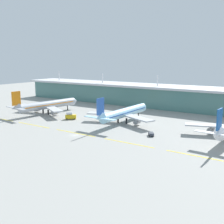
# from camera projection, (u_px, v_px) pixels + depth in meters

# --- Properties ---
(ground_plane) EXTENTS (600.00, 600.00, 0.00)m
(ground_plane) POSITION_uv_depth(u_px,v_px,m) (75.00, 135.00, 150.06)
(ground_plane) COLOR gray
(terminal_building) EXTENTS (288.00, 34.00, 27.23)m
(terminal_building) POSITION_uv_depth(u_px,v_px,m) (160.00, 96.00, 238.42)
(terminal_building) COLOR slate
(terminal_building) RESTS_ON ground
(airliner_near) EXTENTS (48.41, 59.31, 18.90)m
(airliner_near) POSITION_uv_depth(u_px,v_px,m) (47.00, 105.00, 209.03)
(airliner_near) COLOR #ADB2BC
(airliner_near) RESTS_ON ground
(airliner_middle) EXTENTS (48.79, 58.71, 18.90)m
(airliner_middle) POSITION_uv_depth(u_px,v_px,m) (124.00, 113.00, 178.53)
(airliner_middle) COLOR #9ED1EA
(airliner_middle) RESTS_ON ground
(taxiway_stripe_west) EXTENTS (28.00, 0.70, 0.04)m
(taxiway_stripe_west) POSITION_uv_depth(u_px,v_px,m) (0.00, 119.00, 191.77)
(taxiway_stripe_west) COLOR yellow
(taxiway_stripe_west) RESTS_ON ground
(taxiway_stripe_mid_west) EXTENTS (28.00, 0.70, 0.04)m
(taxiway_stripe_mid_west) POSITION_uv_depth(u_px,v_px,m) (34.00, 125.00, 173.29)
(taxiway_stripe_mid_west) COLOR yellow
(taxiway_stripe_mid_west) RESTS_ON ground
(taxiway_stripe_centre) EXTENTS (28.00, 0.70, 0.04)m
(taxiway_stripe_centre) POSITION_uv_depth(u_px,v_px,m) (75.00, 133.00, 154.81)
(taxiway_stripe_centre) COLOR yellow
(taxiway_stripe_centre) RESTS_ON ground
(taxiway_stripe_mid_east) EXTENTS (28.00, 0.70, 0.04)m
(taxiway_stripe_mid_east) POSITION_uv_depth(u_px,v_px,m) (128.00, 143.00, 136.33)
(taxiway_stripe_mid_east) COLOR yellow
(taxiway_stripe_mid_east) RESTS_ON ground
(taxiway_stripe_east) EXTENTS (28.00, 0.70, 0.04)m
(taxiway_stripe_east) POSITION_uv_depth(u_px,v_px,m) (198.00, 156.00, 117.85)
(taxiway_stripe_east) COLOR yellow
(taxiway_stripe_east) RESTS_ON ground
(fuel_truck) EXTENTS (7.33, 6.38, 4.95)m
(fuel_truck) POSITION_uv_depth(u_px,v_px,m) (70.00, 116.00, 189.77)
(fuel_truck) COLOR gold
(fuel_truck) RESTS_ON ground
(pushback_tug) EXTENTS (4.52, 4.97, 1.85)m
(pushback_tug) POSITION_uv_depth(u_px,v_px,m) (151.00, 134.00, 148.69)
(pushback_tug) COLOR #333842
(pushback_tug) RESTS_ON ground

